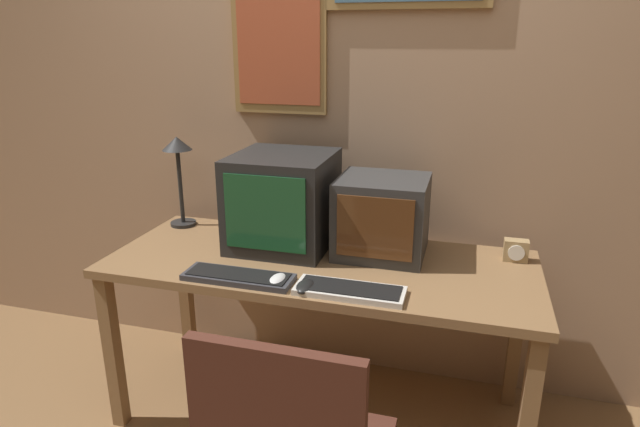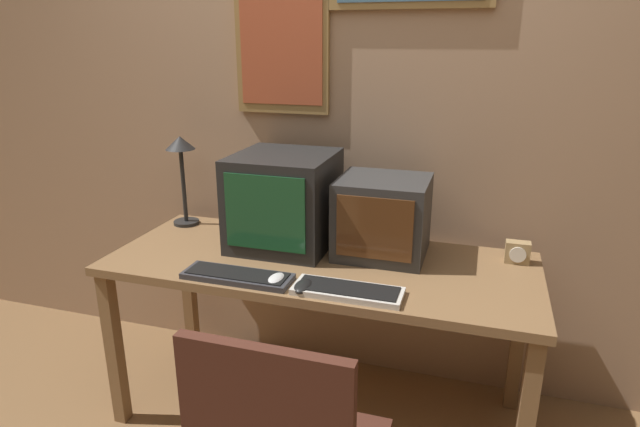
{
  "view_description": "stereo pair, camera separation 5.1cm",
  "coord_description": "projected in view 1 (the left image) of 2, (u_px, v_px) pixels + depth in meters",
  "views": [
    {
      "loc": [
        0.56,
        -1.09,
        1.63
      ],
      "look_at": [
        0.0,
        0.87,
        0.96
      ],
      "focal_mm": 30.0,
      "sensor_mm": 36.0,
      "label": 1
    },
    {
      "loc": [
        0.61,
        -1.08,
        1.63
      ],
      "look_at": [
        0.0,
        0.87,
        0.96
      ],
      "focal_mm": 30.0,
      "sensor_mm": 36.0,
      "label": 2
    }
  ],
  "objects": [
    {
      "name": "desk",
      "position": [
        320.0,
        278.0,
        2.24
      ],
      "size": [
        1.76,
        0.71,
        0.75
      ],
      "color": "olive",
      "rests_on": "ground_plane"
    },
    {
      "name": "keyboard_main",
      "position": [
        238.0,
        277.0,
        2.03
      ],
      "size": [
        0.43,
        0.14,
        0.03
      ],
      "color": "#333338",
      "rests_on": "desk"
    },
    {
      "name": "monitor_right",
      "position": [
        382.0,
        216.0,
        2.24
      ],
      "size": [
        0.37,
        0.35,
        0.33
      ],
      "color": "#333333",
      "rests_on": "desk"
    },
    {
      "name": "mouse_far_corner",
      "position": [
        278.0,
        280.0,
        1.99
      ],
      "size": [
        0.06,
        0.11,
        0.03
      ],
      "color": "silver",
      "rests_on": "desk"
    },
    {
      "name": "desk_lamp",
      "position": [
        178.0,
        160.0,
        2.53
      ],
      "size": [
        0.14,
        0.14,
        0.44
      ],
      "color": "black",
      "rests_on": "desk"
    },
    {
      "name": "monitor_left",
      "position": [
        283.0,
        200.0,
        2.33
      ],
      "size": [
        0.42,
        0.44,
        0.41
      ],
      "color": "black",
      "rests_on": "desk"
    },
    {
      "name": "keyboard_side",
      "position": [
        350.0,
        290.0,
        1.92
      ],
      "size": [
        0.4,
        0.15,
        0.03
      ],
      "color": "beige",
      "rests_on": "desk"
    },
    {
      "name": "wall_back",
      "position": [
        347.0,
        112.0,
        2.46
      ],
      "size": [
        8.0,
        0.08,
        2.6
      ],
      "color": "tan",
      "rests_on": "ground_plane"
    },
    {
      "name": "desk_clock",
      "position": [
        516.0,
        250.0,
        2.2
      ],
      "size": [
        0.1,
        0.06,
        0.09
      ],
      "color": "#A38456",
      "rests_on": "desk"
    },
    {
      "name": "mouse_near_keyboard",
      "position": [
        305.0,
        287.0,
        1.94
      ],
      "size": [
        0.07,
        0.11,
        0.03
      ],
      "color": "black",
      "rests_on": "desk"
    }
  ]
}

